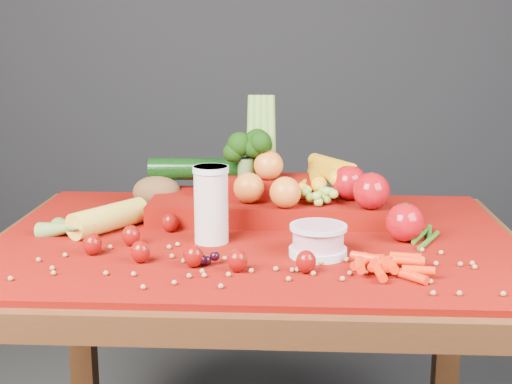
{
  "coord_description": "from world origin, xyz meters",
  "views": [
    {
      "loc": [
        0.07,
        -1.4,
        1.18
      ],
      "look_at": [
        0.0,
        0.02,
        0.85
      ],
      "focal_mm": 50.0,
      "sensor_mm": 36.0,
      "label": 1
    }
  ],
  "objects_px": {
    "table": "(255,285)",
    "milk_glass": "(211,202)",
    "yogurt_bowl": "(318,239)",
    "produce_mound": "(279,191)"
  },
  "relations": [
    {
      "from": "milk_glass",
      "to": "yogurt_bowl",
      "type": "xyz_separation_m",
      "value": [
        0.21,
        -0.08,
        -0.05
      ]
    },
    {
      "from": "yogurt_bowl",
      "to": "produce_mound",
      "type": "xyz_separation_m",
      "value": [
        -0.08,
        0.28,
        0.03
      ]
    },
    {
      "from": "table",
      "to": "produce_mound",
      "type": "relative_size",
      "value": 1.82
    },
    {
      "from": "produce_mound",
      "to": "table",
      "type": "bearing_deg",
      "value": -105.77
    },
    {
      "from": "yogurt_bowl",
      "to": "milk_glass",
      "type": "bearing_deg",
      "value": 160.0
    },
    {
      "from": "yogurt_bowl",
      "to": "produce_mound",
      "type": "relative_size",
      "value": 0.18
    },
    {
      "from": "yogurt_bowl",
      "to": "table",
      "type": "bearing_deg",
      "value": 135.39
    },
    {
      "from": "table",
      "to": "produce_mound",
      "type": "bearing_deg",
      "value": 74.23
    },
    {
      "from": "table",
      "to": "produce_mound",
      "type": "xyz_separation_m",
      "value": [
        0.04,
        0.16,
        0.17
      ]
    },
    {
      "from": "table",
      "to": "milk_glass",
      "type": "xyz_separation_m",
      "value": [
        -0.09,
        -0.05,
        0.19
      ]
    }
  ]
}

